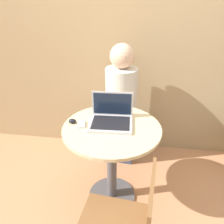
{
  "coord_description": "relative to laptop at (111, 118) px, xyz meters",
  "views": [
    {
      "loc": [
        0.19,
        -1.39,
        1.62
      ],
      "look_at": [
        -0.01,
        0.05,
        0.84
      ],
      "focal_mm": 35.0,
      "sensor_mm": 36.0,
      "label": 1
    }
  ],
  "objects": [
    {
      "name": "person_seated",
      "position": [
        0.03,
        0.55,
        -0.24
      ],
      "size": [
        0.33,
        0.49,
        1.25
      ],
      "color": "#3D4766",
      "rests_on": "ground_plane"
    },
    {
      "name": "back_wall",
      "position": [
        0.01,
        0.77,
        0.52
      ],
      "size": [
        7.0,
        0.05,
        2.6
      ],
      "color": "tan",
      "rests_on": "ground_plane"
    },
    {
      "name": "cell_phone",
      "position": [
        -0.22,
        -0.07,
        -0.03
      ],
      "size": [
        0.08,
        0.11,
        0.02
      ],
      "color": "silver",
      "rests_on": "round_table"
    },
    {
      "name": "round_table",
      "position": [
        0.01,
        -0.06,
        -0.25
      ],
      "size": [
        0.75,
        0.75,
        0.74
      ],
      "color": "#4C4C51",
      "rests_on": "ground_plane"
    },
    {
      "name": "computer_mouse",
      "position": [
        -0.3,
        -0.05,
        -0.02
      ],
      "size": [
        0.06,
        0.04,
        0.04
      ],
      "color": "black",
      "rests_on": "round_table"
    },
    {
      "name": "laptop",
      "position": [
        0.0,
        0.0,
        0.0
      ],
      "size": [
        0.34,
        0.28,
        0.22
      ],
      "color": "#B7B7BC",
      "rests_on": "round_table"
    },
    {
      "name": "ground_plane",
      "position": [
        0.01,
        -0.06,
        -0.78
      ],
      "size": [
        12.0,
        12.0,
        0.0
      ],
      "primitive_type": "plane",
      "color": "tan"
    }
  ]
}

